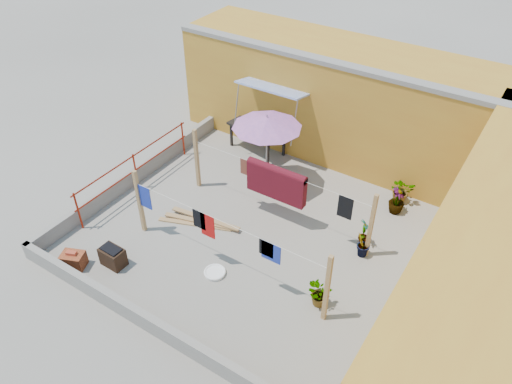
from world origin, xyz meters
TOP-DOWN VIEW (x-y plane):
  - ground at (0.00, 0.00)m, footprint 80.00×80.00m
  - wall_back at (0.50, 4.69)m, footprint 11.00×3.27m
  - wall_right at (5.20, 0.00)m, footprint 2.40×9.00m
  - parapet_front at (0.00, -3.58)m, footprint 8.30×0.16m
  - parapet_left at (-4.08, 0.00)m, footprint 0.16×7.30m
  - red_railing at (-3.85, -0.20)m, footprint 0.05×4.20m
  - clothesline_rig at (-0.01, 0.51)m, footprint 5.09×2.35m
  - patio_umbrella at (-0.95, 1.86)m, footprint 2.37×2.37m
  - outdoor_table at (-2.11, 3.20)m, footprint 1.89×1.19m
  - brick_stack at (-2.99, -3.20)m, footprint 0.62×0.54m
  - lumber_pile at (-1.48, -0.45)m, footprint 2.04×0.85m
  - brazier at (-2.26, -2.66)m, footprint 0.57×0.38m
  - white_basin at (-0.13, -1.64)m, footprint 0.50×0.50m
  - water_jug_a at (3.70, 1.18)m, footprint 0.24×0.24m
  - water_jug_b at (3.70, 1.99)m, footprint 0.24×0.24m
  - green_hose at (3.70, 3.11)m, footprint 0.49×0.49m
  - plant_back_a at (2.45, 3.20)m, footprint 0.82×0.79m
  - plant_back_b at (2.50, 2.69)m, footprint 0.49×0.49m
  - plant_right_a at (2.28, 1.11)m, footprint 0.45×0.48m
  - plant_right_b at (2.42, 0.70)m, footprint 0.35×0.41m
  - plant_right_c at (2.26, -1.14)m, footprint 0.62×0.67m

SIDE VIEW (x-z plane):
  - ground at x=0.00m, z-range 0.00..0.00m
  - green_hose at x=3.70m, z-range 0.00..0.07m
  - white_basin at x=-0.13m, z-range 0.00..0.09m
  - lumber_pile at x=-1.48m, z-range 0.00..0.12m
  - water_jug_a at x=3.70m, z-range -0.02..0.35m
  - water_jug_b at x=3.70m, z-range -0.02..0.35m
  - brick_stack at x=-2.99m, z-range -0.03..0.42m
  - parapet_front at x=0.00m, z-range 0.00..0.44m
  - parapet_left at x=-4.08m, z-range 0.00..0.44m
  - brazier at x=-2.26m, z-range -0.01..0.50m
  - plant_right_c at x=2.26m, z-range 0.00..0.62m
  - plant_right_b at x=2.42m, z-range 0.00..0.69m
  - plant_back_a at x=2.45m, z-range 0.00..0.69m
  - plant_back_b at x=2.50m, z-range 0.00..0.73m
  - plant_right_a at x=2.28m, z-range 0.00..0.75m
  - red_railing at x=-3.85m, z-range 0.17..1.27m
  - outdoor_table at x=-2.11m, z-range 0.33..1.15m
  - clothesline_rig at x=-0.01m, z-range 0.16..1.96m
  - wall_right at x=5.20m, z-range 0.00..3.20m
  - wall_back at x=0.50m, z-range 0.00..3.21m
  - patio_umbrella at x=-0.95m, z-range 0.88..3.09m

